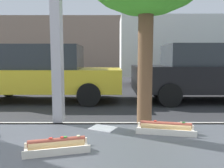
% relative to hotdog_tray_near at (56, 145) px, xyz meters
% --- Properties ---
extents(ground_plane, '(60.00, 60.00, 0.00)m').
position_rel_hotdog_tray_near_xyz_m(ground_plane, '(-0.09, 8.33, -0.99)').
color(ground_plane, '#2D2D30').
extents(sidewalk_strip, '(16.00, 2.80, 0.12)m').
position_rel_hotdog_tray_near_xyz_m(sidewalk_strip, '(-0.09, 1.93, -0.93)').
color(sidewalk_strip, '#B2ADA3').
rests_on(sidewalk_strip, ground).
extents(building_facade_far, '(28.00, 1.20, 5.66)m').
position_rel_hotdog_tray_near_xyz_m(building_facade_far, '(-0.09, 23.95, 1.83)').
color(building_facade_far, gray).
rests_on(building_facade_far, ground).
extents(hotdog_tray_near, '(0.25, 0.15, 0.05)m').
position_rel_hotdog_tray_near_xyz_m(hotdog_tray_near, '(0.00, 0.00, 0.00)').
color(hotdog_tray_near, beige).
rests_on(hotdog_tray_near, window_counter).
extents(hotdog_tray_far, '(0.28, 0.15, 0.05)m').
position_rel_hotdog_tray_near_xyz_m(hotdog_tray_far, '(0.46, 0.22, -0.00)').
color(hotdog_tray_far, silver).
rests_on(hotdog_tray_far, window_counter).
extents(napkin_wrapper, '(0.15, 0.13, 0.00)m').
position_rel_hotdog_tray_near_xyz_m(napkin_wrapper, '(0.16, 0.27, -0.02)').
color(napkin_wrapper, white).
rests_on(napkin_wrapper, window_counter).
extents(parked_car_yellow, '(4.70, 1.89, 1.69)m').
position_rel_hotdog_tray_near_xyz_m(parked_car_yellow, '(-1.90, 6.10, -0.14)').
color(parked_car_yellow, gold).
rests_on(parked_car_yellow, ground).
extents(parked_car_black, '(4.68, 1.98, 1.71)m').
position_rel_hotdog_tray_near_xyz_m(parked_car_black, '(3.16, 6.10, -0.12)').
color(parked_car_black, black).
rests_on(parked_car_black, ground).
extents(box_truck, '(6.44, 2.44, 3.17)m').
position_rel_hotdog_tray_near_xyz_m(box_truck, '(3.63, 10.28, 0.70)').
color(box_truck, silver).
rests_on(box_truck, ground).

